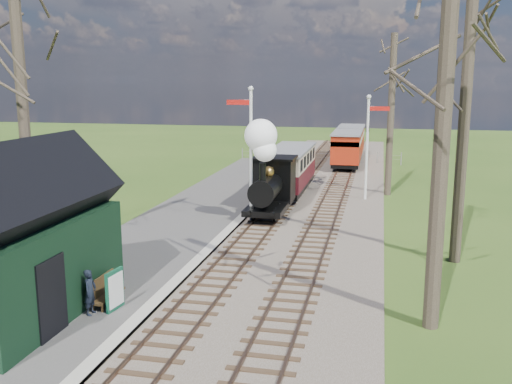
{
  "coord_description": "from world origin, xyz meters",
  "views": [
    {
      "loc": [
        5.0,
        -8.92,
        6.49
      ],
      "look_at": [
        -0.31,
        15.28,
        1.6
      ],
      "focal_mm": 40.0,
      "sensor_mm": 36.0,
      "label": 1
    }
  ],
  "objects_px": {
    "semaphore_near": "(249,145)",
    "semaphore_far": "(369,140)",
    "red_carriage_a": "(347,149)",
    "bench": "(104,290)",
    "person": "(90,292)",
    "red_carriage_b": "(351,141)",
    "locomotive": "(269,175)",
    "sign_board": "(115,290)",
    "station_shed": "(19,241)",
    "coach": "(290,168)"
  },
  "relations": [
    {
      "from": "sign_board",
      "to": "bench",
      "type": "xyz_separation_m",
      "value": [
        -0.51,
        0.35,
        -0.19
      ]
    },
    {
      "from": "red_carriage_b",
      "to": "bench",
      "type": "bearing_deg",
      "value": -98.73
    },
    {
      "from": "person",
      "to": "red_carriage_a",
      "type": "bearing_deg",
      "value": -11.0
    },
    {
      "from": "semaphore_far",
      "to": "bench",
      "type": "xyz_separation_m",
      "value": [
        -6.91,
        -16.79,
        -2.77
      ]
    },
    {
      "from": "red_carriage_a",
      "to": "sign_board",
      "type": "distance_m",
      "value": 28.69
    },
    {
      "from": "semaphore_near",
      "to": "red_carriage_a",
      "type": "distance_m",
      "value": 17.61
    },
    {
      "from": "station_shed",
      "to": "semaphore_near",
      "type": "relative_size",
      "value": 1.01
    },
    {
      "from": "station_shed",
      "to": "semaphore_near",
      "type": "height_order",
      "value": "semaphore_near"
    },
    {
      "from": "sign_board",
      "to": "person",
      "type": "xyz_separation_m",
      "value": [
        -0.5,
        -0.45,
        0.07
      ]
    },
    {
      "from": "semaphore_near",
      "to": "red_carriage_b",
      "type": "distance_m",
      "value": 23.0
    },
    {
      "from": "red_carriage_b",
      "to": "bench",
      "type": "relative_size",
      "value": 3.65
    },
    {
      "from": "red_carriage_b",
      "to": "person",
      "type": "bearing_deg",
      "value": -98.52
    },
    {
      "from": "semaphore_near",
      "to": "semaphore_far",
      "type": "relative_size",
      "value": 1.09
    },
    {
      "from": "station_shed",
      "to": "semaphore_near",
      "type": "bearing_deg",
      "value": 73.62
    },
    {
      "from": "sign_board",
      "to": "person",
      "type": "distance_m",
      "value": 0.68
    },
    {
      "from": "red_carriage_a",
      "to": "locomotive",
      "type": "bearing_deg",
      "value": -99.07
    },
    {
      "from": "station_shed",
      "to": "coach",
      "type": "relative_size",
      "value": 0.85
    },
    {
      "from": "semaphore_far",
      "to": "coach",
      "type": "distance_m",
      "value": 4.81
    },
    {
      "from": "semaphore_near",
      "to": "bench",
      "type": "bearing_deg",
      "value": -99.3
    },
    {
      "from": "red_carriage_a",
      "to": "bench",
      "type": "bearing_deg",
      "value": -100.41
    },
    {
      "from": "semaphore_far",
      "to": "locomotive",
      "type": "distance_m",
      "value": 6.91
    },
    {
      "from": "semaphore_far",
      "to": "red_carriage_a",
      "type": "distance_m",
      "value": 11.44
    },
    {
      "from": "semaphore_far",
      "to": "red_carriage_b",
      "type": "bearing_deg",
      "value": 96.08
    },
    {
      "from": "semaphore_near",
      "to": "red_carriage_a",
      "type": "relative_size",
      "value": 1.2
    },
    {
      "from": "locomotive",
      "to": "sign_board",
      "type": "distance_m",
      "value": 12.19
    },
    {
      "from": "station_shed",
      "to": "sign_board",
      "type": "xyz_separation_m",
      "value": [
        2.27,
        0.86,
        -1.5
      ]
    },
    {
      "from": "semaphore_near",
      "to": "sign_board",
      "type": "xyz_separation_m",
      "value": [
        -1.26,
        -11.15,
        -2.85
      ]
    },
    {
      "from": "red_carriage_a",
      "to": "semaphore_far",
      "type": "bearing_deg",
      "value": -80.96
    },
    {
      "from": "station_shed",
      "to": "red_carriage_b",
      "type": "distance_m",
      "value": 35.34
    },
    {
      "from": "station_shed",
      "to": "red_carriage_b",
      "type": "xyz_separation_m",
      "value": [
        6.9,
        34.66,
        -0.75
      ]
    },
    {
      "from": "locomotive",
      "to": "bench",
      "type": "height_order",
      "value": "locomotive"
    },
    {
      "from": "station_shed",
      "to": "semaphore_near",
      "type": "xyz_separation_m",
      "value": [
        3.53,
        12.0,
        1.35
      ]
    },
    {
      "from": "station_shed",
      "to": "person",
      "type": "bearing_deg",
      "value": 12.97
    },
    {
      "from": "coach",
      "to": "bench",
      "type": "distance_m",
      "value": 17.86
    },
    {
      "from": "locomotive",
      "to": "person",
      "type": "relative_size",
      "value": 3.65
    },
    {
      "from": "locomotive",
      "to": "person",
      "type": "distance_m",
      "value": 12.71
    },
    {
      "from": "semaphore_near",
      "to": "semaphore_far",
      "type": "bearing_deg",
      "value": 49.4
    },
    {
      "from": "sign_board",
      "to": "semaphore_far",
      "type": "bearing_deg",
      "value": 69.53
    },
    {
      "from": "semaphore_far",
      "to": "person",
      "type": "xyz_separation_m",
      "value": [
        -6.91,
        -17.6,
        -2.52
      ]
    },
    {
      "from": "red_carriage_a",
      "to": "bench",
      "type": "distance_m",
      "value": 28.43
    },
    {
      "from": "station_shed",
      "to": "bench",
      "type": "height_order",
      "value": "station_shed"
    },
    {
      "from": "semaphore_far",
      "to": "locomotive",
      "type": "relative_size",
      "value": 1.24
    },
    {
      "from": "semaphore_near",
      "to": "red_carriage_a",
      "type": "xyz_separation_m",
      "value": [
        3.37,
        17.15,
        -2.11
      ]
    },
    {
      "from": "red_carriage_b",
      "to": "person",
      "type": "relative_size",
      "value": 4.08
    },
    {
      "from": "red_carriage_a",
      "to": "person",
      "type": "xyz_separation_m",
      "value": [
        -5.13,
        -28.75,
        -0.68
      ]
    },
    {
      "from": "semaphore_far",
      "to": "person",
      "type": "height_order",
      "value": "semaphore_far"
    },
    {
      "from": "station_shed",
      "to": "locomotive",
      "type": "relative_size",
      "value": 1.36
    },
    {
      "from": "semaphore_near",
      "to": "bench",
      "type": "relative_size",
      "value": 4.38
    },
    {
      "from": "station_shed",
      "to": "person",
      "type": "xyz_separation_m",
      "value": [
        1.77,
        0.41,
        -1.43
      ]
    },
    {
      "from": "bench",
      "to": "red_carriage_b",
      "type": "bearing_deg",
      "value": 81.27
    }
  ]
}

